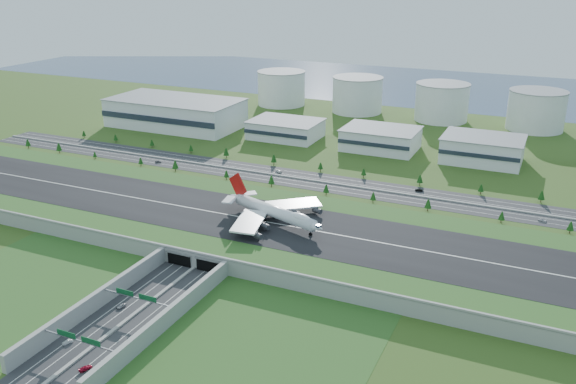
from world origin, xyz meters
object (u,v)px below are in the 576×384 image
at_px(car_0, 121,306).
at_px(car_5, 419,190).
at_px(car_3, 85,368).
at_px(car_4, 158,162).
at_px(car_7, 279,172).
at_px(fuel_tank_a, 281,88).
at_px(car_6, 542,220).
at_px(car_1, 68,342).
at_px(car_2, 197,288).
at_px(boeing_747, 274,211).

bearing_deg(car_0, car_5, 75.51).
relative_size(car_3, car_4, 1.09).
bearing_deg(car_7, car_5, 112.82).
bearing_deg(fuel_tank_a, car_6, -39.42).
height_order(car_1, car_2, car_2).
distance_m(boeing_747, car_1, 131.73).
distance_m(car_3, car_4, 253.51).
distance_m(car_2, car_6, 207.73).
bearing_deg(car_5, car_3, -26.32).
relative_size(car_6, car_7, 0.93).
bearing_deg(car_6, car_4, 104.86).
xyz_separation_m(car_0, car_6, (163.23, 179.36, -0.12)).
distance_m(fuel_tank_a, car_1, 449.25).
distance_m(car_2, car_4, 200.58).
relative_size(fuel_tank_a, car_5, 9.84).
bearing_deg(car_1, car_7, 117.30).
relative_size(car_2, car_4, 1.06).
bearing_deg(fuel_tank_a, car_2, -70.63).
relative_size(car_3, car_5, 1.02).
xyz_separation_m(car_5, car_7, (-101.56, -3.58, -0.07)).
xyz_separation_m(fuel_tank_a, car_2, (132.72, -377.52, -16.68)).
bearing_deg(car_6, car_7, 99.51).
height_order(car_3, car_5, car_5).
height_order(boeing_747, car_0, boeing_747).
height_order(car_1, car_6, car_1).
bearing_deg(car_0, boeing_747, 82.59).
bearing_deg(car_3, car_5, -86.20).
distance_m(boeing_747, car_5, 118.49).
bearing_deg(car_2, car_3, 89.64).
relative_size(fuel_tank_a, car_2, 9.90).
bearing_deg(car_3, car_1, -9.59).
bearing_deg(car_0, fuel_tank_a, 114.04).
bearing_deg(car_4, car_0, -167.39).
xyz_separation_m(car_1, car_2, (23.59, 57.96, 0.01)).
xyz_separation_m(car_0, car_3, (16.30, -40.90, -0.05)).
bearing_deg(car_2, fuel_tank_a, -66.52).
bearing_deg(car_5, car_6, 65.07).
xyz_separation_m(car_1, car_6, (165.18, 209.96, -0.01)).
relative_size(car_4, car_7, 0.90).
bearing_deg(car_1, car_5, 92.95).
height_order(car_2, car_3, car_3).
xyz_separation_m(car_3, car_5, (69.24, 240.60, 0.09)).
distance_m(fuel_tank_a, car_5, 284.66).
height_order(boeing_747, car_3, boeing_747).
relative_size(car_1, car_5, 0.83).
height_order(boeing_747, car_7, boeing_747).
distance_m(boeing_747, car_6, 158.91).
relative_size(fuel_tank_a, car_0, 10.66).
height_order(fuel_tank_a, car_6, fuel_tank_a).
height_order(boeing_747, car_2, boeing_747).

